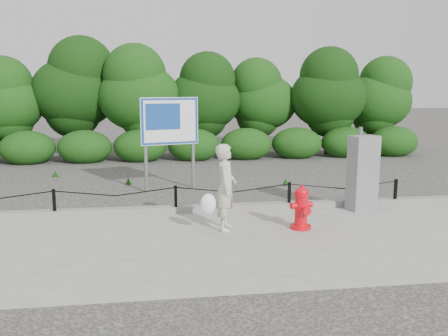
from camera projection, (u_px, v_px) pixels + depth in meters
ground at (176, 217)px, 10.19m from camera, size 90.00×90.00×0.00m
sidewalk at (181, 245)px, 8.23m from camera, size 14.00×4.00×0.08m
curb at (176, 209)px, 10.21m from camera, size 14.00×0.22×0.14m
chain_barrier at (176, 196)px, 10.11m from camera, size 10.06×0.06×0.60m
treeline at (158, 93)px, 18.43m from camera, size 20.38×3.68×4.54m
fire_hydrant at (301, 208)px, 9.00m from camera, size 0.47×0.49×0.84m
pedestrian at (225, 188)px, 8.86m from camera, size 0.76×0.67×1.64m
utility_cabinet at (363, 173)px, 10.33m from camera, size 0.70×0.53×1.80m
advertising_sign at (169, 125)px, 12.42m from camera, size 1.51×0.46×2.48m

